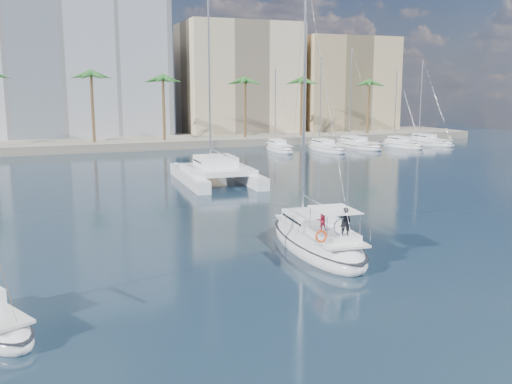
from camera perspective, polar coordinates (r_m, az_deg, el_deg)
name	(u,v)px	position (r m, az deg, el deg)	size (l,w,h in m)	color
ground	(286,255)	(31.78, 3.00, -6.28)	(160.00, 160.00, 0.00)	black
quay	(123,143)	(90.02, -13.13, 4.81)	(120.00, 14.00, 1.20)	gray
building_modern	(33,56)	(100.84, -21.39, 12.58)	(42.00, 16.00, 28.00)	silver
building_beige	(239,81)	(103.64, -1.75, 11.00)	(20.00, 14.00, 20.00)	beige
building_tan_right	(342,87)	(110.16, 8.64, 10.34)	(18.00, 12.00, 18.00)	tan
palm_centre	(125,78)	(85.65, -13.01, 11.02)	(3.60, 3.60, 12.30)	brown
palm_right	(333,79)	(96.66, 7.74, 11.11)	(3.60, 3.60, 12.30)	brown
main_sloop	(317,240)	(32.91, 6.08, -4.81)	(4.38, 11.19, 16.24)	white
catamaran	(216,170)	(55.50, -4.02, 2.22)	(7.14, 13.39, 18.98)	white
seagull	(280,219)	(35.21, 2.40, -2.73)	(1.04, 0.45, 0.19)	silver
moored_yacht_a	(279,151)	(82.01, 2.34, 4.11)	(2.72, 9.35, 11.90)	white
moored_yacht_b	(326,151)	(83.04, 7.02, 4.12)	(3.14, 10.78, 13.72)	white
moored_yacht_c	(358,148)	(87.98, 10.15, 4.40)	(3.55, 12.21, 15.54)	white
moored_yacht_d	(402,147)	(89.88, 14.37, 4.36)	(2.72, 9.35, 11.90)	white
moored_yacht_e	(429,144)	(95.35, 16.87, 4.57)	(3.14, 10.78, 13.72)	white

